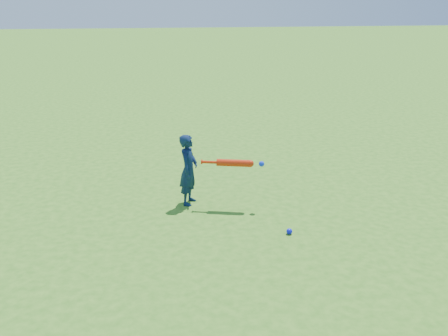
{
  "coord_description": "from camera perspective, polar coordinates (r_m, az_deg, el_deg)",
  "views": [
    {
      "loc": [
        0.36,
        -6.91,
        2.83
      ],
      "look_at": [
        1.27,
        -0.43,
        0.55
      ],
      "focal_mm": 40.0,
      "sensor_mm": 36.0,
      "label": 1
    }
  ],
  "objects": [
    {
      "name": "ground_ball_blue",
      "position": [
        6.32,
        7.48,
        -7.19
      ],
      "size": [
        0.08,
        0.08,
        0.08
      ],
      "primitive_type": "sphere",
      "color": "#0D13E2",
      "rests_on": "ground"
    },
    {
      "name": "ground",
      "position": [
        7.47,
        -10.15,
        -3.36
      ],
      "size": [
        80.0,
        80.0,
        0.0
      ],
      "primitive_type": "plane",
      "color": "#34721B",
      "rests_on": "ground"
    },
    {
      "name": "child",
      "position": [
        7.01,
        -4.07,
        -0.19
      ],
      "size": [
        0.36,
        0.43,
        1.01
      ],
      "primitive_type": "imported",
      "rotation": [
        0.0,
        0.0,
        1.2
      ],
      "color": "#0D1E3F",
      "rests_on": "ground"
    },
    {
      "name": "bat_swing",
      "position": [
        6.83,
        1.42,
        0.57
      ],
      "size": [
        0.85,
        0.27,
        0.1
      ],
      "rotation": [
        0.0,
        0.0,
        -0.25
      ],
      "color": "red",
      "rests_on": "ground"
    }
  ]
}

